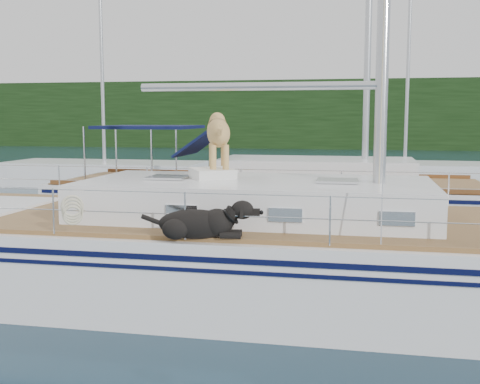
# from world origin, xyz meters

# --- Properties ---
(ground) EXTENTS (120.00, 120.00, 0.00)m
(ground) POSITION_xyz_m (0.00, 0.00, 0.00)
(ground) COLOR black
(ground) RESTS_ON ground
(tree_line) EXTENTS (90.00, 3.00, 6.00)m
(tree_line) POSITION_xyz_m (0.00, 45.00, 3.00)
(tree_line) COLOR black
(tree_line) RESTS_ON ground
(shore_bank) EXTENTS (92.00, 1.00, 1.20)m
(shore_bank) POSITION_xyz_m (0.00, 46.20, 0.60)
(shore_bank) COLOR #595147
(shore_bank) RESTS_ON ground
(main_sailboat) EXTENTS (12.00, 3.89, 14.01)m
(main_sailboat) POSITION_xyz_m (0.09, -0.00, 0.68)
(main_sailboat) COLOR white
(main_sailboat) RESTS_ON ground
(neighbor_sailboat) EXTENTS (11.00, 3.50, 13.30)m
(neighbor_sailboat) POSITION_xyz_m (0.12, 6.28, 0.63)
(neighbor_sailboat) COLOR white
(neighbor_sailboat) RESTS_ON ground
(bg_boat_west) EXTENTS (8.00, 3.00, 11.65)m
(bg_boat_west) POSITION_xyz_m (-8.00, 14.00, 0.45)
(bg_boat_west) COLOR white
(bg_boat_west) RESTS_ON ground
(bg_boat_center) EXTENTS (7.20, 3.00, 11.65)m
(bg_boat_center) POSITION_xyz_m (4.00, 16.00, 0.45)
(bg_boat_center) COLOR white
(bg_boat_center) RESTS_ON ground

